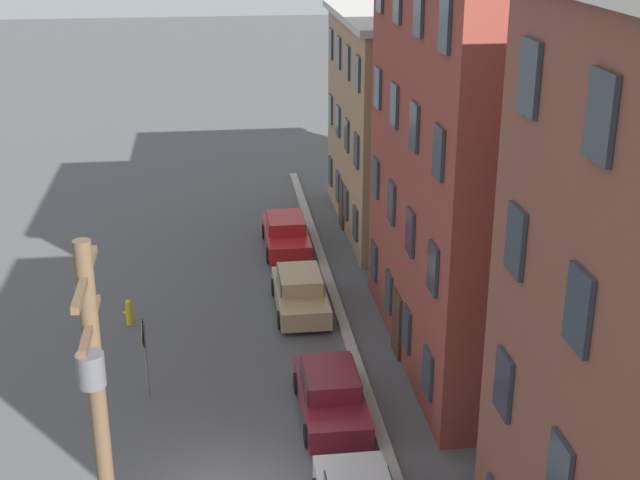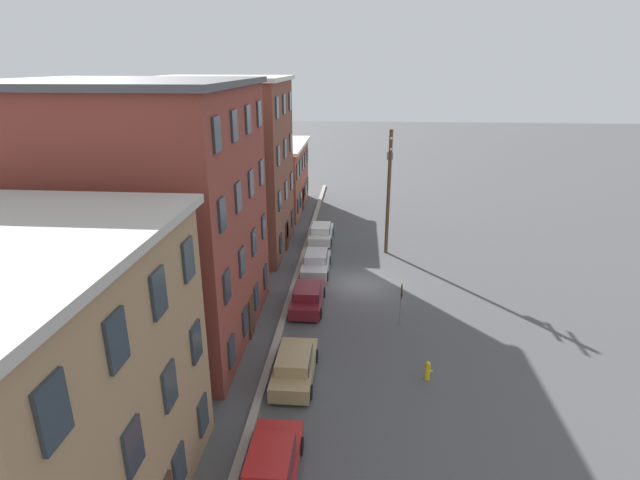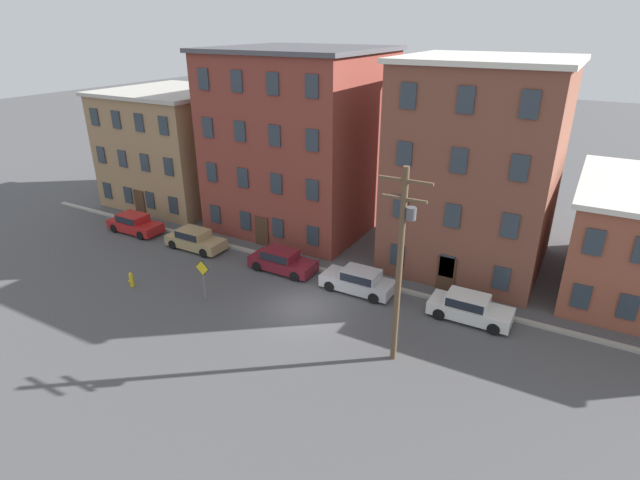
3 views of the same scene
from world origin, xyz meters
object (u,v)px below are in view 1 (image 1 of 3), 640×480
at_px(car_tan, 300,291).
at_px(utility_pole, 105,477).
at_px(car_red, 286,232).
at_px(car_maroon, 331,392).
at_px(fire_hydrant, 129,312).
at_px(caution_sign, 144,345).

distance_m(car_tan, utility_pole, 18.51).
distance_m(car_red, car_maroon, 13.54).
bearing_deg(car_red, utility_pole, -12.16).
relative_size(utility_pole, fire_hydrant, 9.94).
bearing_deg(caution_sign, utility_pole, 1.39).
xyz_separation_m(caution_sign, fire_hydrant, (-5.08, -0.92, -1.27)).
xyz_separation_m(car_tan, fire_hydrant, (0.49, -6.22, -0.27)).
height_order(car_red, car_maroon, same).
distance_m(car_red, utility_pole, 24.39).
bearing_deg(car_tan, utility_pole, -16.23).
xyz_separation_m(car_red, car_maroon, (13.54, 0.11, 0.00)).
relative_size(caution_sign, fire_hydrant, 2.73).
xyz_separation_m(car_red, caution_sign, (11.77, -5.33, 1.00)).
bearing_deg(utility_pole, fire_hydrant, -175.88).
bearing_deg(utility_pole, caution_sign, -178.61).
xyz_separation_m(car_maroon, caution_sign, (-1.77, -5.44, 1.00)).
relative_size(car_red, car_maroon, 1.00).
xyz_separation_m(car_red, car_tan, (6.20, -0.03, 0.00)).
relative_size(car_maroon, fire_hydrant, 4.58).
height_order(car_maroon, caution_sign, caution_sign).
distance_m(car_tan, car_maroon, 7.34).
height_order(car_red, car_tan, same).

